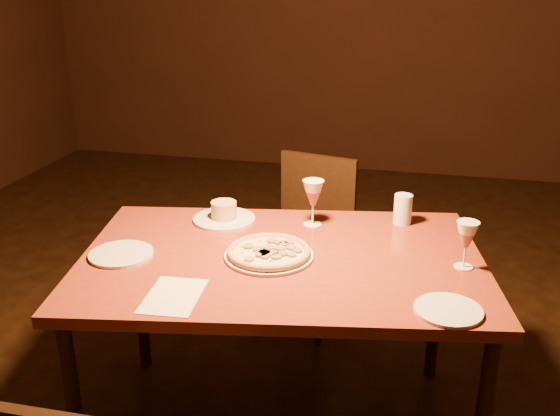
# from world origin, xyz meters

# --- Properties ---
(dining_table) EXTENTS (1.47, 1.08, 0.72)m
(dining_table) POSITION_xyz_m (-0.22, 0.16, 0.66)
(dining_table) COLOR maroon
(dining_table) RESTS_ON floor
(chair_far) EXTENTS (0.46, 0.46, 0.80)m
(chair_far) POSITION_xyz_m (-0.29, 1.00, 0.45)
(chair_far) COLOR black
(chair_far) RESTS_ON floor
(pizza_plate) EXTENTS (0.30, 0.30, 0.03)m
(pizza_plate) POSITION_xyz_m (-0.26, 0.14, 0.74)
(pizza_plate) COLOR silver
(pizza_plate) RESTS_ON dining_table
(ramekin_saucer) EXTENTS (0.24, 0.24, 0.08)m
(ramekin_saucer) POSITION_xyz_m (-0.51, 0.42, 0.74)
(ramekin_saucer) COLOR silver
(ramekin_saucer) RESTS_ON dining_table
(wine_glass_far) EXTENTS (0.08, 0.08, 0.18)m
(wine_glass_far) POSITION_xyz_m (-0.17, 0.45, 0.81)
(wine_glass_far) COLOR #A85C46
(wine_glass_far) RESTS_ON dining_table
(wine_glass_right) EXTENTS (0.07, 0.07, 0.16)m
(wine_glass_right) POSITION_xyz_m (0.37, 0.21, 0.80)
(wine_glass_right) COLOR #A85C46
(wine_glass_right) RESTS_ON dining_table
(water_tumbler) EXTENTS (0.07, 0.07, 0.11)m
(water_tumbler) POSITION_xyz_m (0.16, 0.54, 0.78)
(water_tumbler) COLOR silver
(water_tumbler) RESTS_ON dining_table
(side_plate_left) EXTENTS (0.21, 0.21, 0.01)m
(side_plate_left) POSITION_xyz_m (-0.75, 0.04, 0.73)
(side_plate_left) COLOR silver
(side_plate_left) RESTS_ON dining_table
(side_plate_near) EXTENTS (0.19, 0.19, 0.01)m
(side_plate_near) POSITION_xyz_m (0.32, -0.09, 0.72)
(side_plate_near) COLOR silver
(side_plate_near) RESTS_ON dining_table
(menu_card) EXTENTS (0.17, 0.24, 0.00)m
(menu_card) POSITION_xyz_m (-0.47, -0.18, 0.72)
(menu_card) COLOR beige
(menu_card) RESTS_ON dining_table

